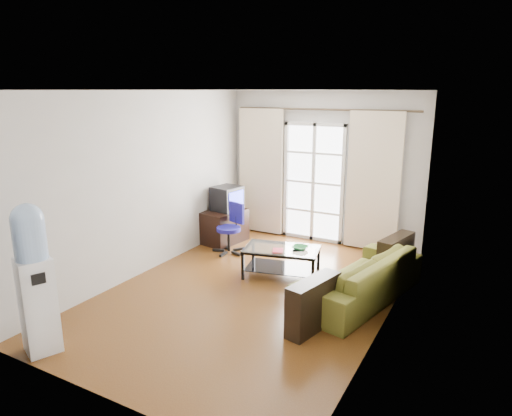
{
  "coord_description": "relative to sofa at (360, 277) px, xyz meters",
  "views": [
    {
      "loc": [
        2.84,
        -5.07,
        2.7
      ],
      "look_at": [
        -0.14,
        0.35,
        1.1
      ],
      "focal_mm": 32.0,
      "sensor_mm": 36.0,
      "label": 1
    }
  ],
  "objects": [
    {
      "name": "bowl",
      "position": [
        -0.97,
        0.25,
        0.16
      ],
      "size": [
        0.24,
        0.24,
        0.06
      ],
      "primitive_type": "imported",
      "rotation": [
        0.0,
        0.0,
        0.02
      ],
      "color": "#2F8330",
      "rests_on": "coffee_table"
    },
    {
      "name": "floor",
      "position": [
        -1.34,
        -0.51,
        -0.31
      ],
      "size": [
        5.2,
        5.2,
        0.0
      ],
      "primitive_type": "plane",
      "color": "brown",
      "rests_on": "ground"
    },
    {
      "name": "crt_tv",
      "position": [
        -2.84,
        1.2,
        0.5
      ],
      "size": [
        0.54,
        0.54,
        0.44
      ],
      "rotation": [
        0.0,
        0.0,
        -0.17
      ],
      "color": "black",
      "rests_on": "tv_stand"
    },
    {
      "name": "curtain_right",
      "position": [
        -0.39,
        1.97,
        0.89
      ],
      "size": [
        0.9,
        0.07,
        2.35
      ],
      "primitive_type": "cube",
      "color": "beige",
      "rests_on": "curtain_rod"
    },
    {
      "name": "radiator",
      "position": [
        -0.54,
        1.99,
        0.02
      ],
      "size": [
        0.64,
        0.12,
        0.64
      ],
      "primitive_type": "cube",
      "color": "gray",
      "rests_on": "floor"
    },
    {
      "name": "french_door",
      "position": [
        -1.49,
        2.04,
        0.77
      ],
      "size": [
        1.16,
        0.06,
        2.15
      ],
      "color": "white",
      "rests_on": "wall_back"
    },
    {
      "name": "coffee_table",
      "position": [
        -1.23,
        0.18,
        -0.02
      ],
      "size": [
        1.2,
        0.85,
        0.44
      ],
      "rotation": [
        0.0,
        0.0,
        0.23
      ],
      "color": "silver",
      "rests_on": "floor"
    },
    {
      "name": "curtain_left",
      "position": [
        -2.54,
        1.97,
        0.89
      ],
      "size": [
        0.9,
        0.07,
        2.35
      ],
      "primitive_type": "cube",
      "color": "beige",
      "rests_on": "curtain_rod"
    },
    {
      "name": "sofa",
      "position": [
        0.0,
        0.0,
        0.0
      ],
      "size": [
        2.48,
        1.75,
        0.62
      ],
      "primitive_type": "imported",
      "rotation": [
        0.0,
        0.0,
        -1.8
      ],
      "color": "olive",
      "rests_on": "floor"
    },
    {
      "name": "remote",
      "position": [
        -0.97,
        0.18,
        0.14
      ],
      "size": [
        0.16,
        0.13,
        0.02
      ],
      "primitive_type": "cube",
      "rotation": [
        0.0,
        0.0,
        0.56
      ],
      "color": "black",
      "rests_on": "coffee_table"
    },
    {
      "name": "wall_right",
      "position": [
        0.46,
        -0.51,
        1.04
      ],
      "size": [
        0.02,
        5.2,
        2.7
      ],
      "primitive_type": "cube",
      "color": "beige",
      "rests_on": "floor"
    },
    {
      "name": "water_cooler",
      "position": [
        -2.59,
        -2.86,
        0.54
      ],
      "size": [
        0.43,
        0.43,
        1.62
      ],
      "rotation": [
        0.0,
        0.0,
        -0.4
      ],
      "color": "white",
      "rests_on": "floor"
    },
    {
      "name": "wall_back",
      "position": [
        -1.34,
        2.09,
        1.04
      ],
      "size": [
        3.6,
        0.02,
        2.7
      ],
      "primitive_type": "cube",
      "color": "beige",
      "rests_on": "floor"
    },
    {
      "name": "tv_stand",
      "position": [
        -2.84,
        1.13,
        -0.01
      ],
      "size": [
        0.66,
        0.88,
        0.59
      ],
      "primitive_type": "cube",
      "rotation": [
        0.0,
        0.0,
        -0.16
      ],
      "color": "black",
      "rests_on": "floor"
    },
    {
      "name": "task_chair",
      "position": [
        -2.46,
        0.71,
        -0.06
      ],
      "size": [
        0.72,
        0.72,
        0.85
      ],
      "rotation": [
        0.0,
        0.0,
        -0.29
      ],
      "color": "black",
      "rests_on": "floor"
    },
    {
      "name": "curtain_rod",
      "position": [
        -1.34,
        1.99,
        2.07
      ],
      "size": [
        3.3,
        0.04,
        0.04
      ],
      "primitive_type": "cylinder",
      "rotation": [
        0.0,
        1.57,
        0.0
      ],
      "color": "#4C3F2D",
      "rests_on": "wall_back"
    },
    {
      "name": "ceiling",
      "position": [
        -1.34,
        -0.51,
        2.39
      ],
      "size": [
        5.2,
        5.2,
        0.0
      ],
      "primitive_type": "plane",
      "rotation": [
        3.14,
        0.0,
        0.0
      ],
      "color": "white",
      "rests_on": "wall_back"
    },
    {
      "name": "book",
      "position": [
        -1.29,
        0.0,
        0.14
      ],
      "size": [
        0.3,
        0.32,
        0.02
      ],
      "primitive_type": "imported",
      "rotation": [
        0.0,
        0.0,
        0.4
      ],
      "color": "maroon",
      "rests_on": "coffee_table"
    },
    {
      "name": "wall_front",
      "position": [
        -1.34,
        -3.11,
        1.04
      ],
      "size": [
        3.6,
        0.02,
        2.7
      ],
      "primitive_type": "cube",
      "color": "beige",
      "rests_on": "floor"
    },
    {
      "name": "wall_left",
      "position": [
        -3.14,
        -0.51,
        1.04
      ],
      "size": [
        0.02,
        5.2,
        2.7
      ],
      "primitive_type": "cube",
      "color": "beige",
      "rests_on": "floor"
    }
  ]
}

